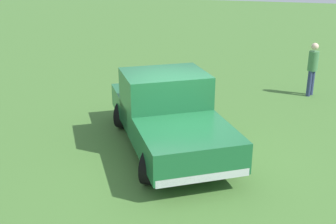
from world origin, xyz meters
name	(u,v)px	position (x,y,z in m)	size (l,w,h in m)	color
ground_plane	(182,159)	(0.00, 0.00, 0.00)	(80.00, 80.00, 0.00)	#477533
pickup_truck	(167,110)	(0.65, 0.60, 0.91)	(5.12, 4.36, 1.78)	black
person_bystander	(313,66)	(5.95, -2.65, 1.00)	(0.42, 0.42, 1.76)	navy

